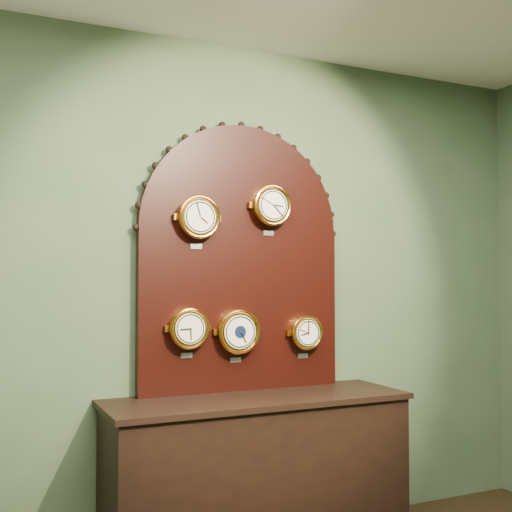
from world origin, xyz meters
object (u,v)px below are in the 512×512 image
shop_counter (258,478)px  hygrometer (189,328)px  display_board (241,249)px  arabic_clock (271,206)px  barometer (238,332)px  roman_clock (198,217)px  tide_clock (306,333)px

shop_counter → hygrometer: bearing=155.5°
display_board → arabic_clock: display_board is taller
display_board → hygrometer: 0.55m
display_board → barometer: 0.47m
shop_counter → roman_clock: roman_clock is taller
roman_clock → hygrometer: bearing=179.6°
arabic_clock → shop_counter: bearing=-135.6°
display_board → roman_clock: (-0.28, -0.07, 0.16)m
hygrometer → tide_clock: 0.72m
roman_clock → tide_clock: 0.92m
display_board → shop_counter: bearing=-90.0°
hygrometer → display_board: bearing=11.2°
shop_counter → barometer: (-0.05, 0.15, 0.76)m
display_board → tide_clock: display_board is taller
barometer → roman_clock: bearing=179.9°
tide_clock → roman_clock: bearing=-179.9°
barometer → hygrometer: bearing=179.8°
arabic_clock → tide_clock: bearing=0.2°
shop_counter → tide_clock: 0.85m
hygrometer → barometer: bearing=-0.2°
arabic_clock → hygrometer: 0.84m
display_board → hygrometer: display_board is taller
display_board → barometer: display_board is taller
shop_counter → barometer: 0.78m
hygrometer → tide_clock: bearing=0.0°
hygrometer → barometer: 0.29m
shop_counter → display_board: (0.00, 0.22, 1.23)m
roman_clock → tide_clock: size_ratio=1.14×
tide_clock → display_board: bearing=170.1°
roman_clock → arabic_clock: (0.44, 0.00, 0.08)m
shop_counter → display_board: size_ratio=1.05×
barometer → display_board: bearing=54.3°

